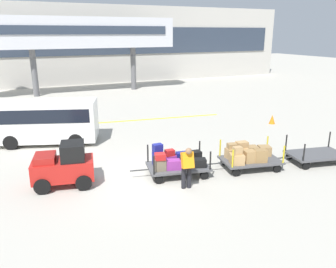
% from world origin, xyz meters
% --- Properties ---
extents(ground_plane, '(120.00, 120.00, 0.00)m').
position_xyz_m(ground_plane, '(0.00, 0.00, 0.00)').
color(ground_plane, '#B2ADA0').
extents(apron_lead_line, '(18.69, 2.87, 0.01)m').
position_xyz_m(apron_lead_line, '(-1.30, 9.04, 0.00)').
color(apron_lead_line, yellow).
rests_on(apron_lead_line, ground_plane).
extents(terminal_building, '(54.35, 2.51, 8.03)m').
position_xyz_m(terminal_building, '(0.00, 25.98, 4.02)').
color(terminal_building, '#BCB7AD').
rests_on(terminal_building, ground_plane).
extents(jet_bridge, '(18.13, 3.00, 6.56)m').
position_xyz_m(jet_bridge, '(0.36, 19.99, 5.20)').
color(jet_bridge, silver).
rests_on(jet_bridge, ground_plane).
extents(baggage_tug, '(2.28, 1.59, 1.58)m').
position_xyz_m(baggage_tug, '(-2.89, 0.57, 0.75)').
color(baggage_tug, red).
rests_on(baggage_tug, ground_plane).
extents(baggage_cart_lead, '(3.08, 1.84, 1.22)m').
position_xyz_m(baggage_cart_lead, '(1.13, -0.27, 0.54)').
color(baggage_cart_lead, '#4C4C4F').
rests_on(baggage_cart_lead, ground_plane).
extents(baggage_cart_middle, '(3.08, 1.84, 1.10)m').
position_xyz_m(baggage_cart_middle, '(4.01, -0.85, 0.56)').
color(baggage_cart_middle, '#4C4C4F').
rests_on(baggage_cart_middle, ground_plane).
extents(baggage_cart_tail, '(3.08, 1.84, 1.10)m').
position_xyz_m(baggage_cart_tail, '(7.05, -1.51, 0.35)').
color(baggage_cart_tail, '#4C4C4F').
rests_on(baggage_cart_tail, ground_plane).
extents(baggage_handler, '(0.47, 0.49, 1.56)m').
position_xyz_m(baggage_handler, '(0.93, -1.48, 0.87)').
color(baggage_handler, black).
rests_on(baggage_handler, ground_plane).
extents(shuttle_van, '(5.16, 3.38, 2.10)m').
position_xyz_m(shuttle_van, '(-2.88, 6.03, 1.23)').
color(shuttle_van, white).
rests_on(shuttle_van, ground_plane).
extents(safety_cone_near, '(0.36, 0.36, 0.55)m').
position_xyz_m(safety_cone_near, '(9.74, 4.27, 0.28)').
color(safety_cone_near, orange).
rests_on(safety_cone_near, ground_plane).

